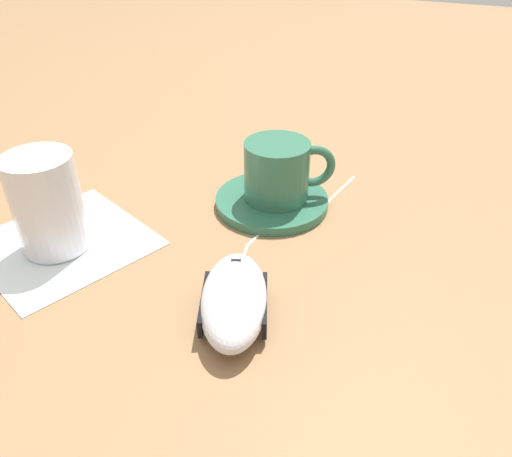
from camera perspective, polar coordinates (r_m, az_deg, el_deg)
ground_plane at (r=0.57m, az=-9.07°, el=0.55°), size 3.00×3.00×0.00m
saucer at (r=0.59m, az=1.82°, el=3.14°), size 0.13×0.13×0.01m
coffee_cup at (r=0.57m, az=2.65°, el=6.62°), size 0.08×0.10×0.07m
computer_mouse at (r=0.43m, az=-2.51°, el=-8.10°), size 0.13×0.10×0.04m
mouse_cable at (r=0.58m, az=4.85°, el=1.60°), size 0.24×0.07×0.00m
napkin_under_glass at (r=0.57m, az=-21.11°, el=-1.50°), size 0.21×0.21×0.00m
drinking_glass at (r=0.54m, az=-22.75°, el=2.68°), size 0.07×0.07×0.10m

